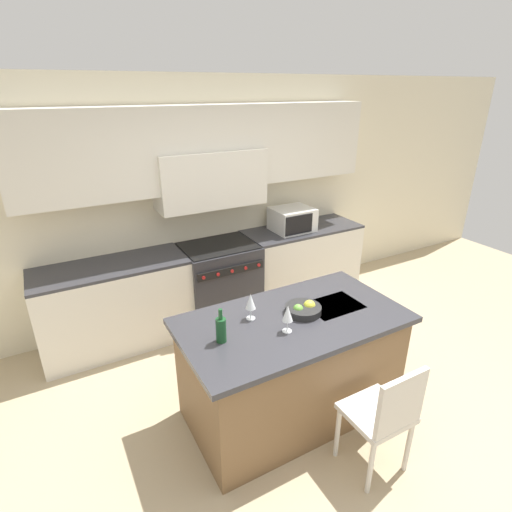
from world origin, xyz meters
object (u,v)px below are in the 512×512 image
object	(u,v)px
wine_bottle	(221,329)
wine_glass_near	(288,314)
microwave	(292,219)
fruit_bowl	(304,309)
island_chair	(385,414)
range_stove	(219,282)
wine_glass_far	(251,302)

from	to	relation	value
wine_bottle	wine_glass_near	world-z (taller)	wine_bottle
microwave	fruit_bowl	bearing A→B (deg)	-120.91
microwave	island_chair	distance (m)	2.70
range_stove	wine_glass_near	world-z (taller)	wine_glass_near
microwave	wine_glass_far	distance (m)	2.09
wine_bottle	wine_glass_far	bearing A→B (deg)	26.60
wine_bottle	fruit_bowl	world-z (taller)	wine_bottle
microwave	island_chair	world-z (taller)	microwave
wine_glass_near	fruit_bowl	xyz separation A→B (m)	(0.26, 0.16, -0.11)
microwave	wine_glass_near	bearing A→B (deg)	-124.61
wine_glass_far	fruit_bowl	xyz separation A→B (m)	(0.41, -0.13, -0.11)
microwave	wine_glass_near	size ratio (longest dim) A/B	2.26
wine_bottle	wine_glass_far	size ratio (longest dim) A/B	1.21
range_stove	wine_glass_far	world-z (taller)	wine_glass_far
wine_glass_near	fruit_bowl	size ratio (longest dim) A/B	0.75
wine_glass_far	fruit_bowl	distance (m)	0.44
range_stove	microwave	distance (m)	1.17
range_stove	wine_bottle	size ratio (longest dim) A/B	3.58
wine_glass_near	wine_bottle	bearing A→B (deg)	165.48
wine_bottle	island_chair	bearing A→B (deg)	-43.16
range_stove	microwave	xyz separation A→B (m)	(1.01, 0.02, 0.60)
wine_glass_near	island_chair	bearing A→B (deg)	-60.92
island_chair	wine_glass_far	world-z (taller)	wine_glass_far
range_stove	microwave	world-z (taller)	microwave
microwave	wine_glass_far	xyz separation A→B (m)	(-1.41, -1.55, 0.00)
wine_bottle	wine_glass_far	xyz separation A→B (m)	(0.32, 0.16, 0.05)
wine_glass_near	wine_glass_far	size ratio (longest dim) A/B	1.00
fruit_bowl	range_stove	bearing A→B (deg)	90.28
microwave	wine_bottle	world-z (taller)	microwave
island_chair	fruit_bowl	xyz separation A→B (m)	(-0.11, 0.82, 0.42)
range_stove	wine_glass_near	bearing A→B (deg)	-97.94
wine_glass_near	fruit_bowl	bearing A→B (deg)	30.85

